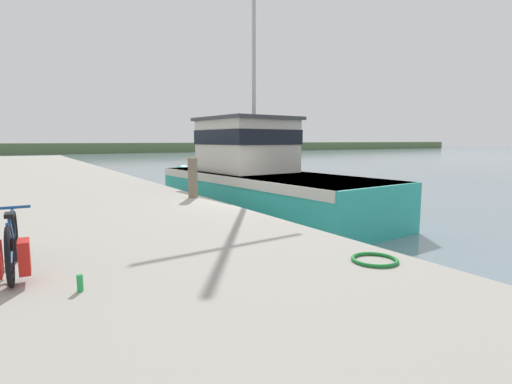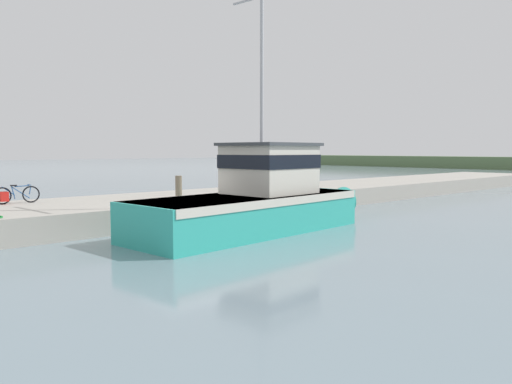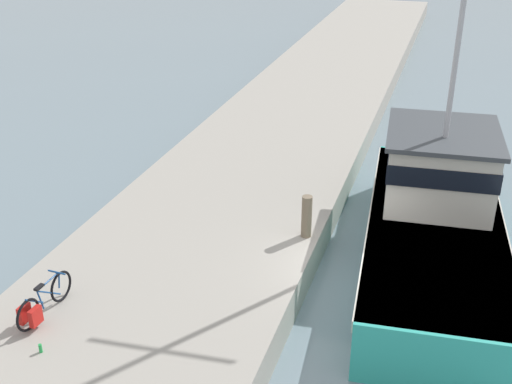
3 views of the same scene
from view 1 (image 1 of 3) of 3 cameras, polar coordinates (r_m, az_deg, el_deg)
The scene contains 9 objects.
ground_plane at distance 11.78m, azimuth 0.09°, elevation -5.46°, with size 320.00×320.00×0.00m, color gray.
dock_pier at distance 10.14m, azimuth -21.50°, elevation -5.32°, with size 6.30×80.00×0.96m, color #A39E93.
far_shoreline at distance 93.21m, azimuth -8.94°, elevation 6.33°, with size 180.00×5.00×2.08m, color #567047.
fishing_boat_main at distance 14.56m, azimuth 0.20°, elevation 2.09°, with size 4.21×11.75×10.90m.
boat_white_moored at distance 64.42m, azimuth 2.51°, elevation 5.70°, with size 5.52×2.23×3.73m.
bicycle_touring at distance 5.74m, azimuth -31.54°, elevation -6.82°, with size 0.48×1.82×0.78m.
mooring_post at distance 11.69m, azimuth -9.02°, elevation 2.00°, with size 0.27×0.27×1.16m, color #756651.
hose_coil at distance 5.81m, azimuth 16.59°, elevation -9.24°, with size 0.64×0.64×0.05m, color #197A2D.
water_bottle_by_bike at distance 4.92m, azimuth -23.85°, elevation -11.81°, with size 0.07×0.07×0.19m, color green.
Camera 1 is at (-6.04, -9.77, 2.62)m, focal length 28.00 mm.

